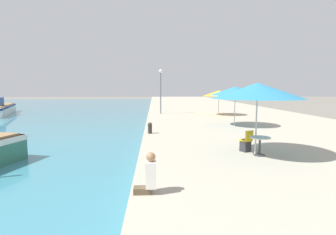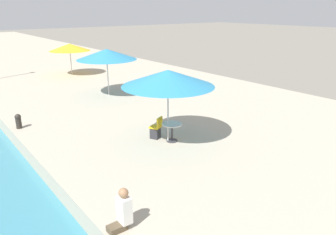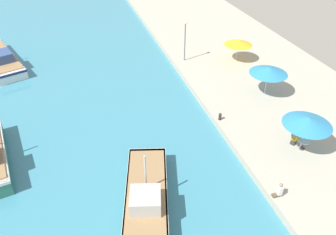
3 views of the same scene
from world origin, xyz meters
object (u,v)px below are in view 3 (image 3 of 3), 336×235
at_px(mooring_bollard, 220,116).
at_px(person_at_quay, 279,190).
at_px(cafe_umbrella_striped, 238,42).
at_px(cafe_chair_left, 294,141).
at_px(lamppost, 185,34).
at_px(fishing_boat_far, 0,59).
at_px(cafe_table, 303,143).
at_px(cafe_umbrella_white, 269,70).
at_px(fishing_boat_near, 146,195).
at_px(cafe_umbrella_pink, 308,121).

bearing_deg(mooring_bollard, person_at_quay, -89.26).
height_order(cafe_umbrella_striped, mooring_bollard, cafe_umbrella_striped).
distance_m(cafe_chair_left, lamppost, 17.09).
xyz_separation_m(fishing_boat_far, cafe_table, (23.67, -23.30, 0.40)).
bearing_deg(lamppost, mooring_bollard, -94.49).
bearing_deg(cafe_chair_left, cafe_umbrella_white, 50.03).
xyz_separation_m(cafe_chair_left, mooring_bollard, (-4.08, 4.63, 0.02)).
height_order(fishing_boat_far, mooring_bollard, fishing_boat_far).
xyz_separation_m(fishing_boat_near, person_at_quay, (8.10, -2.30, 0.30)).
distance_m(fishing_boat_far, mooring_bollard, 26.38).
relative_size(cafe_umbrella_white, cafe_umbrella_striped, 1.13).
distance_m(fishing_boat_near, fishing_boat_far, 26.98).
xyz_separation_m(cafe_umbrella_striped, cafe_table, (-2.20, -15.49, -1.61)).
height_order(cafe_chair_left, person_at_quay, person_at_quay).
xyz_separation_m(cafe_umbrella_white, cafe_chair_left, (-1.79, -7.37, -2.13)).
bearing_deg(cafe_umbrella_pink, person_at_quay, -139.11).
relative_size(fishing_boat_far, cafe_chair_left, 12.24).
distance_m(person_at_quay, lamppost, 20.91).
bearing_deg(person_at_quay, fishing_boat_far, 125.86).
bearing_deg(cafe_chair_left, lamppost, 74.44).
relative_size(fishing_boat_near, cafe_umbrella_pink, 2.39).
xyz_separation_m(fishing_boat_near, lamppost, (8.92, 18.43, 2.92)).
relative_size(cafe_chair_left, lamppost, 0.20).
distance_m(fishing_boat_near, cafe_chair_left, 12.21).
distance_m(cafe_umbrella_striped, mooring_bollard, 12.29).
distance_m(cafe_umbrella_pink, cafe_chair_left, 2.31).
distance_m(person_at_quay, mooring_bollard, 8.79).
relative_size(cafe_table, cafe_chair_left, 0.88).
xyz_separation_m(cafe_umbrella_pink, lamppost, (-3.32, 17.14, 0.54)).
xyz_separation_m(cafe_umbrella_striped, cafe_chair_left, (-2.52, -14.84, -1.82)).
bearing_deg(person_at_quay, cafe_umbrella_striped, 71.16).
bearing_deg(cafe_umbrella_white, lamppost, 118.20).
distance_m(cafe_table, lamppost, 17.75).
relative_size(person_at_quay, mooring_bollard, 1.62).
distance_m(cafe_umbrella_white, person_at_quay, 13.04).
xyz_separation_m(fishing_boat_far, person_at_quay, (19.38, -26.81, 0.34)).
distance_m(mooring_bollard, lamppost, 12.29).
distance_m(fishing_boat_far, cafe_umbrella_striped, 27.09).
relative_size(fishing_boat_near, cafe_umbrella_striped, 2.71).
distance_m(fishing_boat_near, mooring_bollard, 10.29).
bearing_deg(cafe_umbrella_pink, fishing_boat_far, 135.38).
relative_size(cafe_umbrella_pink, cafe_table, 4.40).
relative_size(fishing_boat_far, mooring_bollard, 17.02).
bearing_deg(person_at_quay, mooring_bollard, 90.74).
height_order(cafe_umbrella_white, lamppost, lamppost).
relative_size(fishing_boat_near, fishing_boat_far, 0.76).
bearing_deg(lamppost, fishing_boat_far, 163.26).
bearing_deg(cafe_table, cafe_chair_left, 116.31).
bearing_deg(mooring_bollard, lamppost, 85.51).
bearing_deg(cafe_umbrella_striped, mooring_bollard, -122.86).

